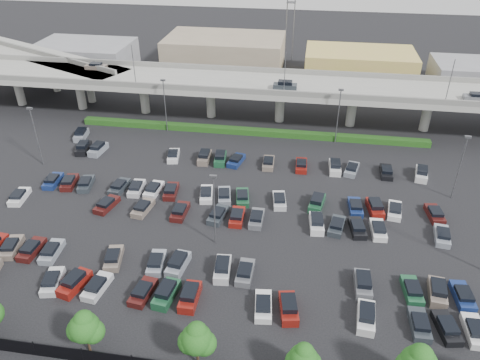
# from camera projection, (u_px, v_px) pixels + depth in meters

# --- Properties ---
(ground) EXTENTS (280.00, 280.00, 0.00)m
(ground) POSITION_uv_depth(u_px,v_px,m) (226.00, 208.00, 68.09)
(ground) COLOR black
(overpass) EXTENTS (150.00, 13.00, 15.80)m
(overpass) POSITION_uv_depth(u_px,v_px,m) (254.00, 86.00, 91.44)
(overpass) COLOR gray
(overpass) RESTS_ON ground
(on_ramp) EXTENTS (50.93, 30.13, 8.80)m
(on_ramp) POSITION_uv_depth(u_px,v_px,m) (37.00, 58.00, 107.68)
(on_ramp) COLOR gray
(on_ramp) RESTS_ON ground
(hedge) EXTENTS (66.00, 1.60, 1.10)m
(hedge) POSITION_uv_depth(u_px,v_px,m) (250.00, 131.00, 88.87)
(hedge) COLOR #174112
(hedge) RESTS_ON ground
(tree_row) EXTENTS (65.07, 3.66, 5.94)m
(tree_row) POSITION_uv_depth(u_px,v_px,m) (182.00, 338.00, 43.80)
(tree_row) COLOR #332316
(tree_row) RESTS_ON ground
(parked_cars) EXTENTS (63.03, 41.67, 1.67)m
(parked_cars) POSITION_uv_depth(u_px,v_px,m) (220.00, 220.00, 64.57)
(parked_cars) COLOR white
(parked_cars) RESTS_ON ground
(light_poles) EXTENTS (66.90, 48.38, 10.30)m
(light_poles) POSITION_uv_depth(u_px,v_px,m) (200.00, 162.00, 67.07)
(light_poles) COLOR #535459
(light_poles) RESTS_ON ground
(distant_buildings) EXTENTS (138.00, 24.00, 9.00)m
(distant_buildings) POSITION_uv_depth(u_px,v_px,m) (319.00, 60.00, 116.60)
(distant_buildings) COLOR gray
(distant_buildings) RESTS_ON ground
(comm_tower) EXTENTS (2.40, 2.40, 30.00)m
(comm_tower) POSITION_uv_depth(u_px,v_px,m) (291.00, 0.00, 121.79)
(comm_tower) COLOR #535459
(comm_tower) RESTS_ON ground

